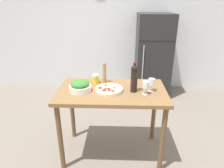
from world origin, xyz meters
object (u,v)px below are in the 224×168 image
object	(u,v)px
wine_glass_far	(152,82)
salt_canister	(96,79)
salad_bowl	(80,86)
wine_bottle	(134,78)
wine_glass_near	(146,85)
homemade_pizza	(109,89)
refrigerator	(153,56)
pepper_mill	(104,73)

from	to	relation	value
wine_glass_far	salt_canister	size ratio (longest dim) A/B	1.37
wine_glass_far	salad_bowl	world-z (taller)	wine_glass_far
salad_bowl	salt_canister	world-z (taller)	salad_bowl
salad_bowl	wine_bottle	bearing A→B (deg)	1.07
wine_glass_far	salad_bowl	xyz separation A→B (m)	(-0.81, -0.03, -0.04)
salad_bowl	wine_glass_far	bearing A→B (deg)	2.13
wine_glass_near	salad_bowl	xyz separation A→B (m)	(-0.74, 0.06, -0.04)
wine_glass_far	homemade_pizza	xyz separation A→B (m)	(-0.48, -0.01, -0.09)
wine_bottle	salad_bowl	world-z (taller)	wine_bottle
homemade_pizza	wine_glass_far	bearing A→B (deg)	1.71
salad_bowl	homemade_pizza	size ratio (longest dim) A/B	0.78
wine_glass_near	salad_bowl	world-z (taller)	wine_glass_near
refrigerator	pepper_mill	distance (m)	1.88
refrigerator	wine_bottle	world-z (taller)	refrigerator
pepper_mill	refrigerator	bearing A→B (deg)	62.27
wine_glass_far	wine_bottle	bearing A→B (deg)	-174.65
wine_glass_near	wine_glass_far	distance (m)	0.12
wine_glass_far	pepper_mill	bearing A→B (deg)	156.46
pepper_mill	salt_canister	bearing A→B (deg)	-168.12
refrigerator	pepper_mill	size ratio (longest dim) A/B	6.25
homemade_pizza	wine_bottle	bearing A→B (deg)	-0.89
homemade_pizza	salad_bowl	bearing A→B (deg)	-177.27
wine_bottle	pepper_mill	distance (m)	0.44
salt_canister	pepper_mill	bearing A→B (deg)	11.88
wine_bottle	refrigerator	bearing A→B (deg)	74.89
refrigerator	wine_glass_near	xyz separation A→B (m)	(-0.39, -1.98, 0.18)
wine_bottle	homemade_pizza	world-z (taller)	wine_bottle
wine_glass_far	refrigerator	bearing A→B (deg)	80.53
wine_bottle	wine_glass_far	world-z (taller)	wine_bottle
refrigerator	pepper_mill	world-z (taller)	refrigerator
salt_canister	wine_glass_near	bearing A→B (deg)	-27.54
pepper_mill	wine_glass_far	bearing A→B (deg)	-23.54
wine_bottle	wine_glass_near	bearing A→B (deg)	-29.26
pepper_mill	wine_glass_near	bearing A→B (deg)	-34.64
pepper_mill	salad_bowl	size ratio (longest dim) A/B	1.05
wine_glass_near	wine_glass_far	size ratio (longest dim) A/B	1.00
refrigerator	wine_glass_near	size ratio (longest dim) A/B	10.86
wine_glass_far	salt_canister	xyz separation A→B (m)	(-0.66, 0.22, -0.05)
refrigerator	salad_bowl	bearing A→B (deg)	-120.41
refrigerator	wine_glass_near	bearing A→B (deg)	-101.21
pepper_mill	salt_canister	world-z (taller)	pepper_mill
refrigerator	wine_bottle	distance (m)	1.99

